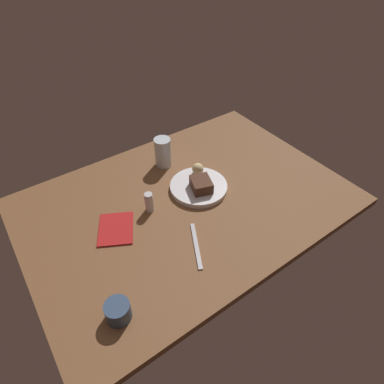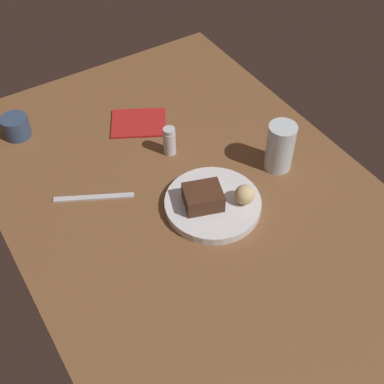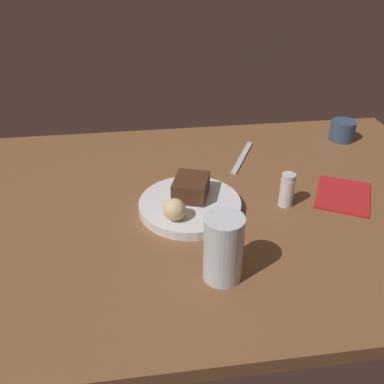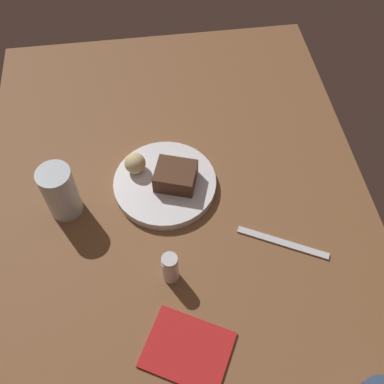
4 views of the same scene
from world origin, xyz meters
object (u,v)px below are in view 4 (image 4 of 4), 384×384
at_px(dessert_plate, 165,184).
at_px(chocolate_cake_slice, 174,176).
at_px(folded_napkin, 188,350).
at_px(salt_shaker, 170,268).
at_px(water_glass, 60,192).
at_px(bread_roll, 135,163).
at_px(butter_knife, 283,243).

xyz_separation_m(dessert_plate, chocolate_cake_slice, (0.01, 0.02, 0.03)).
height_order(dessert_plate, folded_napkin, dessert_plate).
bearing_deg(folded_napkin, salt_shaker, -174.46).
bearing_deg(water_glass, salt_shaker, 47.76).
bearing_deg(water_glass, bread_roll, 113.88).
distance_m(salt_shaker, butter_knife, 0.24).
xyz_separation_m(dessert_plate, folded_napkin, (0.36, 0.00, -0.01)).
xyz_separation_m(dessert_plate, salt_shaker, (0.21, -0.01, 0.03)).
bearing_deg(butter_knife, water_glass, -170.81).
height_order(bread_roll, salt_shaker, salt_shaker).
xyz_separation_m(salt_shaker, folded_napkin, (0.14, 0.01, -0.04)).
xyz_separation_m(bread_roll, salt_shaker, (0.25, 0.05, -0.01)).
xyz_separation_m(bread_roll, folded_napkin, (0.40, 0.06, -0.04)).
relative_size(water_glass, folded_napkin, 0.86).
height_order(salt_shaker, folded_napkin, salt_shaker).
bearing_deg(bread_roll, chocolate_cake_slice, 61.02).
bearing_deg(dessert_plate, chocolate_cake_slice, 75.08).
bearing_deg(folded_napkin, chocolate_cake_slice, 177.20).
xyz_separation_m(chocolate_cake_slice, salt_shaker, (0.21, -0.03, -0.00)).
relative_size(chocolate_cake_slice, bread_roll, 1.83).
distance_m(water_glass, folded_napkin, 0.40).
bearing_deg(bread_roll, folded_napkin, 9.07).
distance_m(bread_roll, water_glass, 0.17).
xyz_separation_m(dessert_plate, water_glass, (0.03, -0.21, 0.05)).
bearing_deg(bread_roll, water_glass, -66.12).
bearing_deg(folded_napkin, butter_knife, 130.20).
xyz_separation_m(water_glass, butter_knife, (0.14, 0.44, -0.06)).
height_order(bread_roll, folded_napkin, bread_roll).
bearing_deg(chocolate_cake_slice, salt_shaker, -8.50).
bearing_deg(chocolate_cake_slice, water_glass, -84.25).
height_order(dessert_plate, salt_shaker, salt_shaker).
bearing_deg(folded_napkin, water_glass, -146.50).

